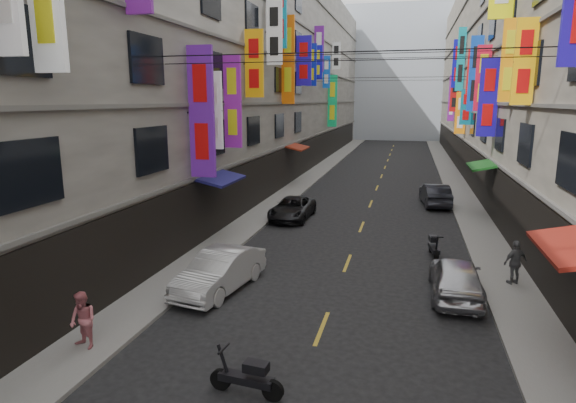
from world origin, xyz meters
The scene contains 17 objects.
sidewalk_left centered at (-6.00, 42.00, 0.06)m, with size 2.00×90.00×0.12m, color slate.
sidewalk_right centered at (6.00, 42.00, 0.06)m, with size 2.00×90.00×0.12m, color slate.
building_row_left centered at (-11.99, 42.00, 9.49)m, with size 10.14×90.00×19.00m.
building_row_right centered at (11.99, 42.00, 9.49)m, with size 10.14×90.00×19.00m.
haze_block centered at (0.00, 92.00, 11.00)m, with size 18.00×8.00×22.00m, color #ACB4BF.
shop_signage centered at (-0.23, 34.76, 9.16)m, with size 14.00×55.00×12.35m.
street_awnings centered at (-1.26, 26.00, 3.00)m, with size 13.99×35.20×0.41m.
overhead_cables centered at (0.00, 30.00, 8.80)m, with size 14.00×38.04×1.24m.
lane_markings centered at (0.00, 39.00, 0.00)m, with size 0.12×80.20×0.01m.
scooter_crossing centered at (-1.06, 14.34, 0.44)m, with size 1.80×0.52×1.14m.
scooter_far_right centered at (3.48, 25.70, 0.44)m, with size 0.56×1.80×1.14m.
car_left_mid centered at (-4.00, 19.99, 0.71)m, with size 1.51×4.33×1.43m, color silver.
car_left_far centered at (-4.00, 30.83, 0.60)m, with size 2.01×4.35×1.21m, color black.
car_right_mid centered at (4.00, 21.42, 0.70)m, with size 1.66×4.12×1.41m, color #B5B5BA.
car_right_far centered at (4.00, 36.48, 0.70)m, with size 1.49×4.28×1.41m, color #25262C.
pedestrian_lfar centered at (-5.89, 15.13, 0.90)m, with size 0.76×0.52×1.56m, color #CB6B73.
pedestrian_rfar centered at (6.13, 22.88, 0.92)m, with size 0.94×0.54×1.61m, color #5D5E60.
Camera 1 is at (2.22, 5.04, 6.58)m, focal length 30.00 mm.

